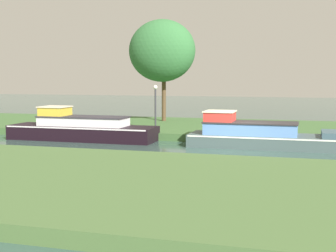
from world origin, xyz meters
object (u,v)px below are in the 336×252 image
object	(u,v)px
black_barge	(81,129)
slate_narrowboat	(259,135)
lamp_post	(155,101)
willow_tree_left	(162,51)

from	to	relation	value
black_barge	slate_narrowboat	distance (m)	9.53
lamp_post	black_barge	bearing A→B (deg)	-143.51
black_barge	willow_tree_left	size ratio (longest dim) A/B	1.19
lamp_post	slate_narrowboat	bearing A→B (deg)	-22.60
black_barge	slate_narrowboat	bearing A→B (deg)	0.00
black_barge	lamp_post	bearing A→B (deg)	36.49
black_barge	slate_narrowboat	xyz separation A→B (m)	(9.53, 0.00, -0.03)
willow_tree_left	lamp_post	distance (m)	5.93
black_barge	slate_narrowboat	world-z (taller)	black_barge
willow_tree_left	lamp_post	size ratio (longest dim) A/B	2.68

